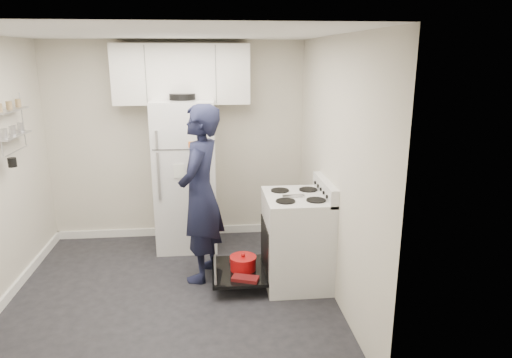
{
  "coord_description": "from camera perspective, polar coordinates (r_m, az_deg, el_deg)",
  "views": [
    {
      "loc": [
        0.42,
        -4.17,
        2.32
      ],
      "look_at": [
        0.89,
        0.46,
        1.05
      ],
      "focal_mm": 32.0,
      "sensor_mm": 36.0,
      "label": 1
    }
  ],
  "objects": [
    {
      "name": "refrigerator",
      "position": [
        5.61,
        -8.79,
        0.56
      ],
      "size": [
        0.72,
        0.74,
        1.88
      ],
      "color": "silver",
      "rests_on": "ground"
    },
    {
      "name": "electric_range",
      "position": [
        4.78,
        4.91,
        -7.62
      ],
      "size": [
        0.66,
        0.76,
        1.1
      ],
      "color": "silver",
      "rests_on": "ground"
    },
    {
      "name": "room",
      "position": [
        4.37,
        -11.45,
        0.18
      ],
      "size": [
        3.21,
        3.21,
        2.51
      ],
      "color": "black",
      "rests_on": "ground"
    },
    {
      "name": "open_oven_door",
      "position": [
        4.83,
        -1.95,
        -11.01
      ],
      "size": [
        0.55,
        0.7,
        0.22
      ],
      "color": "black",
      "rests_on": "ground"
    },
    {
      "name": "person",
      "position": [
        4.75,
        -6.96,
        -1.89
      ],
      "size": [
        0.62,
        0.78,
        1.86
      ],
      "primitive_type": "imported",
      "rotation": [
        0.0,
        0.0,
        -1.86
      ],
      "color": "black",
      "rests_on": "ground"
    },
    {
      "name": "upper_cabinets",
      "position": [
        5.61,
        -9.26,
        12.83
      ],
      "size": [
        1.6,
        0.33,
        0.7
      ],
      "primitive_type": "cube",
      "color": "silver",
      "rests_on": "room"
    },
    {
      "name": "wall_shelf_rack",
      "position": [
        5.09,
        -28.28,
        6.17
      ],
      "size": [
        0.14,
        0.6,
        0.61
      ],
      "color": "#B2B2B7",
      "rests_on": "room"
    }
  ]
}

